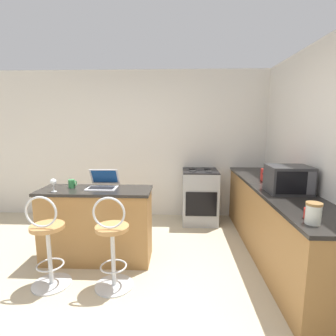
# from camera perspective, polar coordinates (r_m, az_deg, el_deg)

# --- Properties ---
(ground_plane) EXTENTS (20.00, 20.00, 0.00)m
(ground_plane) POSITION_cam_1_polar(r_m,az_deg,el_deg) (2.91, -10.82, -26.06)
(ground_plane) COLOR #BCAD8E
(wall_back) EXTENTS (12.00, 0.06, 2.60)m
(wall_back) POSITION_cam_1_polar(r_m,az_deg,el_deg) (4.75, -4.72, 4.99)
(wall_back) COLOR silver
(wall_back) RESTS_ON ground_plane
(breakfast_bar) EXTENTS (1.34, 0.50, 0.91)m
(breakfast_bar) POSITION_cam_1_polar(r_m,az_deg,el_deg) (3.42, -15.23, -11.83)
(breakfast_bar) COLOR #9E703D
(breakfast_bar) RESTS_ON ground_plane
(counter_right) EXTENTS (0.62, 2.91, 0.91)m
(counter_right) POSITION_cam_1_polar(r_m,az_deg,el_deg) (3.67, 22.26, -10.69)
(counter_right) COLOR #9E703D
(counter_right) RESTS_ON ground_plane
(bar_stool_near) EXTENTS (0.40, 0.40, 1.00)m
(bar_stool_near) POSITION_cam_1_polar(r_m,az_deg,el_deg) (3.06, -24.71, -14.82)
(bar_stool_near) COLOR silver
(bar_stool_near) RESTS_ON ground_plane
(bar_stool_far) EXTENTS (0.40, 0.40, 1.00)m
(bar_stool_far) POSITION_cam_1_polar(r_m,az_deg,el_deg) (2.83, -12.04, -16.15)
(bar_stool_far) COLOR silver
(bar_stool_far) RESTS_ON ground_plane
(laptop) EXTENTS (0.36, 0.32, 0.22)m
(laptop) POSITION_cam_1_polar(r_m,az_deg,el_deg) (3.33, -13.96, -3.17)
(laptop) COLOR silver
(laptop) RESTS_ON breakfast_bar
(microwave) EXTENTS (0.46, 0.38, 0.31)m
(microwave) POSITION_cam_1_polar(r_m,az_deg,el_deg) (3.26, 24.75, -2.28)
(microwave) COLOR #2D2D30
(microwave) RESTS_ON counter_right
(toaster) EXTENTS (0.25, 0.31, 0.17)m
(toaster) POSITION_cam_1_polar(r_m,az_deg,el_deg) (3.75, 21.87, -1.71)
(toaster) COLOR red
(toaster) RESTS_ON counter_right
(stove_range) EXTENTS (0.59, 0.60, 0.92)m
(stove_range) POSITION_cam_1_polar(r_m,az_deg,el_deg) (4.54, 6.93, -6.14)
(stove_range) COLOR #9EA3A8
(stove_range) RESTS_ON ground_plane
(storage_jar) EXTENTS (0.12, 0.12, 0.17)m
(storage_jar) POSITION_cam_1_polar(r_m,az_deg,el_deg) (2.38, 29.10, -8.59)
(storage_jar) COLOR silver
(storage_jar) RESTS_ON counter_right
(mug_red) EXTENTS (0.09, 0.08, 0.09)m
(mug_red) POSITION_cam_1_polar(r_m,az_deg,el_deg) (2.50, 28.35, -8.68)
(mug_red) COLOR red
(mug_red) RESTS_ON counter_right
(wine_glass_short) EXTENTS (0.07, 0.07, 0.15)m
(wine_glass_short) POSITION_cam_1_polar(r_m,az_deg,el_deg) (3.29, -23.70, -2.86)
(wine_glass_short) COLOR silver
(wine_glass_short) RESTS_ON breakfast_bar
(mug_green) EXTENTS (0.10, 0.08, 0.10)m
(mug_green) POSITION_cam_1_polar(r_m,az_deg,el_deg) (3.42, -20.19, -3.22)
(mug_green) COLOR #338447
(mug_green) RESTS_ON breakfast_bar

